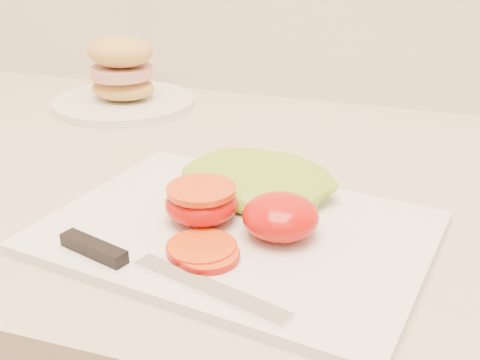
% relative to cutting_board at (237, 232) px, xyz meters
% --- Properties ---
extents(cutting_board, '(0.39, 0.31, 0.01)m').
position_rel_cutting_board_xyz_m(cutting_board, '(0.00, 0.00, 0.00)').
color(cutting_board, white).
rests_on(cutting_board, counter).
extents(tomato_half_dome, '(0.07, 0.07, 0.04)m').
position_rel_cutting_board_xyz_m(tomato_half_dome, '(0.04, -0.00, 0.02)').
color(tomato_half_dome, '#C60F00').
rests_on(tomato_half_dome, cutting_board).
extents(tomato_half_cut, '(0.07, 0.07, 0.04)m').
position_rel_cutting_board_xyz_m(tomato_half_cut, '(-0.04, 0.00, 0.02)').
color(tomato_half_cut, '#C60F00').
rests_on(tomato_half_cut, cutting_board).
extents(tomato_slice_0, '(0.06, 0.06, 0.01)m').
position_rel_cutting_board_xyz_m(tomato_slice_0, '(-0.02, -0.05, 0.01)').
color(tomato_slice_0, '#D04C19').
rests_on(tomato_slice_0, cutting_board).
extents(tomato_slice_1, '(0.05, 0.05, 0.01)m').
position_rel_cutting_board_xyz_m(tomato_slice_1, '(-0.01, -0.06, 0.01)').
color(tomato_slice_1, '#D04C19').
rests_on(tomato_slice_1, cutting_board).
extents(lettuce_leaf_0, '(0.17, 0.12, 0.03)m').
position_rel_cutting_board_xyz_m(lettuce_leaf_0, '(-0.00, 0.07, 0.02)').
color(lettuce_leaf_0, '#9BC534').
rests_on(lettuce_leaf_0, cutting_board).
extents(knife, '(0.22, 0.07, 0.01)m').
position_rel_cutting_board_xyz_m(knife, '(-0.06, -0.09, 0.01)').
color(knife, silver).
rests_on(knife, cutting_board).
extents(sandwich_plate, '(0.22, 0.22, 0.11)m').
position_rel_cutting_board_xyz_m(sandwich_plate, '(-0.30, 0.34, 0.03)').
color(sandwich_plate, white).
rests_on(sandwich_plate, counter).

